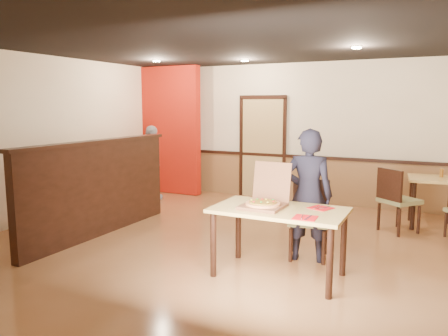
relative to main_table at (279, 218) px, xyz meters
The scene contains 23 objects.
floor 1.31m from the main_table, 151.77° to the left, with size 7.00×7.00×0.00m, color #A1693E.
ceiling 2.39m from the main_table, 151.77° to the left, with size 7.00×7.00×0.00m, color black.
wall_back 4.21m from the main_table, 103.74° to the left, with size 7.00×7.00×0.00m, color #FFEEC7.
wall_left 4.57m from the main_table, behind, with size 7.00×7.00×0.00m, color #FFEEC7.
wainscot_back 4.13m from the main_table, 103.84° to the left, with size 7.00×0.04×0.90m, color olive.
chair_rail_back 4.11m from the main_table, 103.91° to the left, with size 7.00×0.06×0.06m, color black.
back_door 4.38m from the main_table, 114.11° to the left, with size 0.90×0.06×2.10m, color tan.
booth_partition 3.00m from the main_table, behind, with size 0.20×3.10×1.44m.
red_accent_panel 5.30m from the main_table, 137.75° to the left, with size 1.60×0.20×2.78m, color #A5180B.
spot_a 4.54m from the main_table, 144.67° to the left, with size 0.14×0.14×0.02m, color #F3ECAA.
spot_b 4.09m from the main_table, 120.51° to the left, with size 0.14×0.14×0.02m, color #F3ECAA.
spot_c 2.94m from the main_table, 78.44° to the left, with size 0.14×0.14×0.02m, color #F3ECAA.
main_table is the anchor object (origin of this frame).
diner_chair 0.84m from the main_table, 80.78° to the left, with size 0.58×0.58×1.00m.
side_chair_left 2.67m from the main_table, 67.34° to the left, with size 0.70×0.70×1.00m.
side_table 3.43m from the main_table, 63.61° to the left, with size 0.83×0.83×0.81m.
diner 0.69m from the main_table, 77.51° to the left, with size 0.61×0.40×1.68m, color black.
passerby 4.57m from the main_table, 144.16° to the left, with size 0.91×0.38×1.55m, color #9A98A1.
pizza_box 0.25m from the main_table, behind, with size 0.47×0.56×0.49m.
pizza 0.24m from the main_table, 164.17° to the right, with size 0.39×0.39×0.03m, color #FA9F5B.
napkin_near 0.49m from the main_table, 36.10° to the right, with size 0.25×0.25×0.01m.
napkin_far 0.49m from the main_table, 27.97° to the left, with size 0.30×0.30×0.01m.
condiment 3.60m from the main_table, 62.99° to the left, with size 0.06×0.06×0.14m, color brown.
Camera 1 is at (2.59, -5.13, 1.96)m, focal length 35.00 mm.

